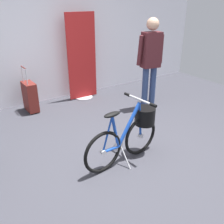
# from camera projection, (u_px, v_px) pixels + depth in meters

# --- Properties ---
(ground_plane) EXTENTS (7.32, 7.32, 0.00)m
(ground_plane) POSITION_uv_depth(u_px,v_px,m) (126.00, 157.00, 3.28)
(ground_plane) COLOR #38383F
(back_wall) EXTENTS (7.32, 0.10, 2.83)m
(back_wall) POSITION_uv_depth(u_px,v_px,m) (47.00, 26.00, 4.63)
(back_wall) COLOR silver
(back_wall) RESTS_ON ground_plane
(floor_banner_stand) EXTENTS (0.60, 0.36, 1.67)m
(floor_banner_stand) POSITION_uv_depth(u_px,v_px,m) (82.00, 62.00, 4.91)
(floor_banner_stand) COLOR #B7B7BC
(floor_banner_stand) RESTS_ON ground_plane
(folding_bike_foreground) EXTENTS (1.14, 0.53, 0.81)m
(folding_bike_foreground) POSITION_uv_depth(u_px,v_px,m) (131.00, 132.00, 3.11)
(folding_bike_foreground) COLOR black
(folding_bike_foreground) RESTS_ON ground_plane
(visitor_near_wall) EXTENTS (0.53, 0.31, 1.61)m
(visitor_near_wall) POSITION_uv_depth(u_px,v_px,m) (150.00, 59.00, 4.39)
(visitor_near_wall) COLOR navy
(visitor_near_wall) RESTS_ON ground_plane
(rolling_suitcase) EXTENTS (0.19, 0.37, 0.83)m
(rolling_suitcase) POSITION_uv_depth(u_px,v_px,m) (30.00, 97.00, 4.49)
(rolling_suitcase) COLOR maroon
(rolling_suitcase) RESTS_ON ground_plane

